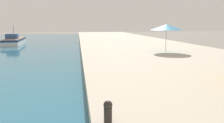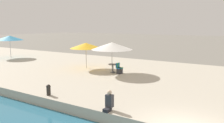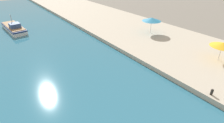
# 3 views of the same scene
# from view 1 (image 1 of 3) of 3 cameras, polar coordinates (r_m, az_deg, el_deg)

# --- Properties ---
(quay_promenade) EXTENTS (16.00, 90.00, 0.62)m
(quay_promenade) POSITION_cam_1_polar(r_m,az_deg,el_deg) (36.04, 4.49, 4.71)
(quay_promenade) COLOR #BCB29E
(quay_promenade) RESTS_ON ground_plane
(fishing_boat_mid) EXTENTS (3.38, 9.19, 3.22)m
(fishing_boat_mid) POSITION_cam_1_polar(r_m,az_deg,el_deg) (41.03, -24.22, 5.02)
(fishing_boat_mid) COLOR silver
(fishing_boat_mid) RESTS_ON water_basin
(cafe_umbrella_striped) EXTENTS (3.36, 3.36, 2.80)m
(cafe_umbrella_striped) POSITION_cam_1_polar(r_m,az_deg,el_deg) (23.46, 14.05, 8.68)
(cafe_umbrella_striped) COLOR #B7B7B7
(cafe_umbrella_striped) RESTS_ON quay_promenade
(mooring_bollard) EXTENTS (0.26, 0.26, 0.65)m
(mooring_bollard) POSITION_cam_1_polar(r_m,az_deg,el_deg) (6.47, -1.07, -12.72)
(mooring_bollard) COLOR #2D2823
(mooring_bollard) RESTS_ON quay_promenade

